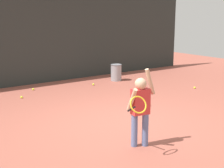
# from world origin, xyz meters

# --- Properties ---
(ground_plane) EXTENTS (20.00, 20.00, 0.00)m
(ground_plane) POSITION_xyz_m (0.00, 0.00, 0.00)
(ground_plane) COLOR #9E5142
(back_fence_windscreen) EXTENTS (12.57, 0.08, 3.10)m
(back_fence_windscreen) POSITION_xyz_m (0.00, 4.61, 1.55)
(back_fence_windscreen) COLOR #282D2B
(back_fence_windscreen) RESTS_ON ground
(fence_post_2) EXTENTS (0.09, 0.09, 3.25)m
(fence_post_2) POSITION_xyz_m (2.04, 4.67, 1.63)
(fence_post_2) COLOR slate
(fence_post_2) RESTS_ON ground
(fence_post_3) EXTENTS (0.09, 0.09, 3.25)m
(fence_post_3) POSITION_xyz_m (6.13, 4.67, 1.63)
(fence_post_3) COLOR slate
(fence_post_3) RESTS_ON ground
(tennis_player) EXTENTS (0.79, 0.57, 1.35)m
(tennis_player) POSITION_xyz_m (-0.54, -1.21, 0.73)
(tennis_player) COLOR slate
(tennis_player) RESTS_ON ground
(ball_hopper) EXTENTS (0.38, 0.38, 0.56)m
(ball_hopper) POSITION_xyz_m (2.37, 3.47, 0.29)
(ball_hopper) COLOR gray
(ball_hopper) RESTS_ON ground
(tennis_ball_1) EXTENTS (0.07, 0.07, 0.07)m
(tennis_ball_1) POSITION_xyz_m (-1.09, 3.07, 0.03)
(tennis_ball_1) COLOR #CCE033
(tennis_ball_1) RESTS_ON ground
(tennis_ball_2) EXTENTS (0.07, 0.07, 0.07)m
(tennis_ball_2) POSITION_xyz_m (-0.48, 3.76, 0.03)
(tennis_ball_2) COLOR #CCE033
(tennis_ball_2) RESTS_ON ground
(tennis_ball_3) EXTENTS (0.07, 0.07, 0.07)m
(tennis_ball_3) POSITION_xyz_m (1.24, 0.52, 0.03)
(tennis_ball_3) COLOR #CCE033
(tennis_ball_3) RESTS_ON ground
(tennis_ball_5) EXTENTS (0.07, 0.07, 0.07)m
(tennis_ball_5) POSITION_xyz_m (1.34, 3.29, 0.03)
(tennis_ball_5) COLOR #CCE033
(tennis_ball_5) RESTS_ON ground
(tennis_ball_7) EXTENTS (0.07, 0.07, 0.07)m
(tennis_ball_7) POSITION_xyz_m (3.62, 1.11, 0.03)
(tennis_ball_7) COLOR #CCE033
(tennis_ball_7) RESTS_ON ground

